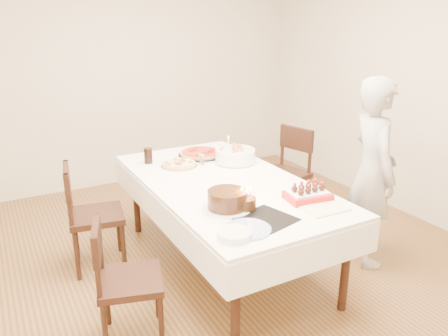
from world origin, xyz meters
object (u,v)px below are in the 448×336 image
chair_left_dessert (131,281)px  layer_cake (227,200)px  pizza_white (179,164)px  strawberry_box (308,194)px  dining_table (224,224)px  chair_left_savory (96,216)px  chair_right_savory (282,175)px  person (372,173)px  cola_glass (148,156)px  birthday_cake (246,199)px  pasta_bowl (235,155)px  pizza_pepperoni (201,153)px  taper_candle (228,149)px

chair_left_dessert → layer_cake: bearing=-162.4°
pizza_white → strawberry_box: bearing=-65.5°
pizza_white → strawberry_box: (0.51, -1.11, 0.02)m
dining_table → chair_left_savory: 1.04m
dining_table → layer_cake: size_ratio=6.36×
chair_right_savory → person: person is taller
cola_glass → birthday_cake: 1.30m
pasta_bowl → person: bearing=-47.6°
dining_table → pizza_pepperoni: (0.14, 0.71, 0.40)m
cola_glass → taper_candle: bearing=-25.9°
chair_left_savory → strawberry_box: (1.25, -1.11, 0.34)m
chair_left_dessert → pasta_bowl: bearing=-129.1°
person → birthday_cake: 1.25m
person → chair_right_savory: bearing=30.6°
chair_right_savory → pizza_pepperoni: 0.90m
strawberry_box → pasta_bowl: bearing=91.1°
chair_left_savory → pizza_white: (0.74, 0.00, 0.32)m
cola_glass → birthday_cake: (0.23, -1.28, 0.01)m
pizza_white → cola_glass: bearing=130.9°
dining_table → taper_candle: taper_candle is taller
pasta_bowl → strawberry_box: 0.99m
taper_candle → chair_left_savory: bearing=176.0°
strawberry_box → chair_left_savory: bearing=138.3°
taper_candle → layer_cake: 1.04m
chair_left_dessert → cola_glass: (0.57, 1.23, 0.40)m
dining_table → taper_candle: 0.70m
strawberry_box → chair_left_dessert: bearing=174.8°
dining_table → layer_cake: bearing=-116.7°
pizza_pepperoni → cola_glass: 0.51m
person → pasta_bowl: person is taller
chair_right_savory → chair_left_dessert: size_ratio=1.13×
dining_table → pasta_bowl: pasta_bowl is taller
chair_right_savory → person: (0.14, -1.01, 0.31)m
chair_right_savory → pizza_white: bearing=167.2°
chair_right_savory → strawberry_box: (-0.62, -1.13, 0.32)m
layer_cake → cola_glass: bearing=95.9°
chair_right_savory → cola_glass: bearing=157.2°
dining_table → chair_right_savory: chair_right_savory is taller
layer_cake → chair_left_savory: bearing=124.3°
chair_right_savory → pizza_pepperoni: size_ratio=2.26×
pasta_bowl → strawberry_box: pasta_bowl is taller
chair_right_savory → strawberry_box: bearing=-132.6°
pizza_white → pasta_bowl: bearing=-14.7°
person → cola_glass: size_ratio=11.40×
birthday_cake → person: bearing=3.0°
pasta_bowl → taper_candle: (-0.04, 0.04, 0.06)m
person → pizza_pepperoni: 1.54m
pizza_pepperoni → taper_candle: (0.13, -0.29, 0.10)m
pizza_white → strawberry_box: strawberry_box is taller
person → taper_candle: bearing=65.0°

